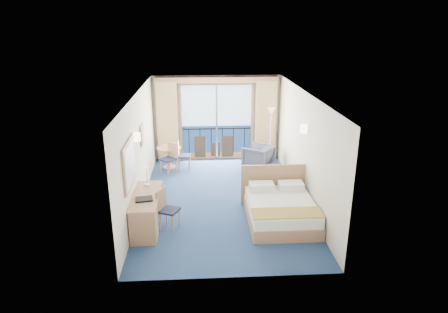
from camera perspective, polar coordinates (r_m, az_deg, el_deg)
floor at (r=10.17m, az=-0.23°, el=-6.14°), size 6.50×6.50×0.00m
room_walls at (r=9.56m, az=-0.25°, el=3.56°), size 4.04×6.54×2.72m
balcony_door at (r=12.83m, az=-1.09°, el=4.60°), size 2.36×0.03×2.52m
curtain_left at (r=12.68m, az=-8.07°, el=4.88°), size 0.65×0.22×2.55m
curtain_right at (r=12.81m, az=5.94°, el=5.10°), size 0.65×0.22×2.55m
pelmet at (r=12.43m, az=-1.07°, el=10.91°), size 3.80×0.25×0.18m
mirror at (r=8.31m, az=-13.35°, el=-0.99°), size 0.05×1.25×0.95m
wall_print at (r=10.13m, az=-11.61°, el=3.01°), size 0.04×0.42×0.52m
sconce_left at (r=9.06m, az=-12.39°, el=2.73°), size 0.18×0.18×0.18m
sconce_right at (r=9.69m, az=11.36°, el=3.85°), size 0.18×0.18×0.18m
bed at (r=9.14m, az=8.06°, el=-7.41°), size 1.61×1.92×1.01m
nightstand at (r=10.22m, az=9.66°, el=-4.45°), size 0.46×0.44×0.60m
phone at (r=10.15m, az=9.97°, el=-2.57°), size 0.18×0.14×0.07m
armchair at (r=12.19m, az=4.91°, el=-0.06°), size 1.09×1.09×0.72m
floor_lamp at (r=12.38m, az=6.73°, el=4.95°), size 0.25×0.25×1.78m
desk at (r=8.48m, az=-11.30°, el=-8.75°), size 0.56×1.62×0.76m
desk_chair at (r=8.73m, az=-8.33°, el=-7.09°), size 0.51×0.51×0.90m
folder at (r=8.51m, az=-11.36°, el=-5.98°), size 0.40×0.33×0.03m
desk_lamp at (r=9.07m, az=-11.03°, el=-2.21°), size 0.12×0.12×0.44m
round_table at (r=12.25m, az=-7.85°, el=0.59°), size 0.73×0.73×0.65m
table_chair_a at (r=12.10m, az=-6.08°, el=0.41°), size 0.40×0.39×0.87m
table_chair_b at (r=11.84m, az=-7.71°, el=0.06°), size 0.56×0.56×0.92m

